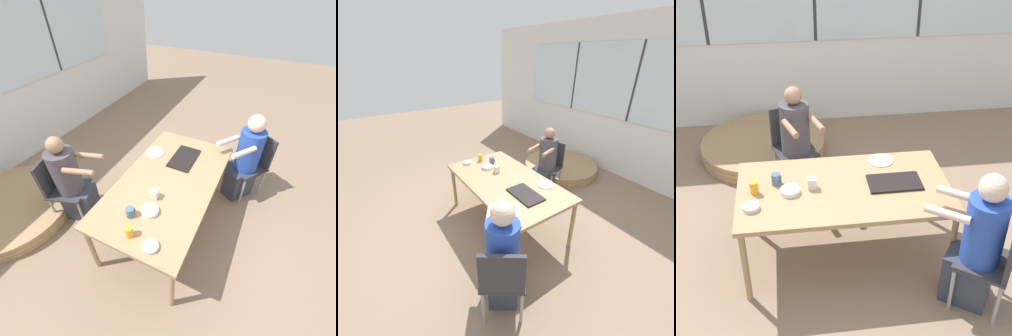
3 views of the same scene
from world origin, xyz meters
The scene contains 15 objects.
ground_plane centered at (0.00, 0.00, 0.00)m, with size 16.00×16.00×0.00m, color #8C725B.
wall_back_with_windows centered at (0.00, 2.70, 1.43)m, with size 8.40×0.08×2.80m.
dining_table centered at (0.00, 0.00, 0.66)m, with size 1.72×0.95×0.72m.
chair_for_woman_green_shirt centered at (-0.39, 1.21, 0.51)m, with size 0.50×0.50×0.86m.
chair_for_man_blue_shirt centered at (1.04, -0.74, 0.51)m, with size 0.56×0.56×0.86m.
person_woman_green_shirt centered at (-0.34, 1.06, 0.52)m, with size 0.44×0.59×1.15m.
person_man_blue_shirt centered at (0.90, -0.64, 0.54)m, with size 0.61×0.55×1.18m.
food_tray_dark centered at (0.42, -0.01, 0.73)m, with size 0.43×0.26×0.02m.
coffee_mug centered at (-0.54, 0.11, 0.76)m, with size 0.08×0.07×0.10m.
juice_glass centered at (-0.71, 0.01, 0.77)m, with size 0.07×0.07×0.11m.
milk_carton_small centered at (-0.26, 0.02, 0.76)m, with size 0.07×0.07×0.09m.
bowl_white_shallow centered at (-0.44, -0.03, 0.74)m, with size 0.16×0.16×0.04m.
bowl_cereal centered at (-0.74, -0.20, 0.73)m, with size 0.13×0.13×0.04m.
plate_tortillas centered at (0.37, 0.35, 0.72)m, with size 0.22×0.22×0.01m.
folded_table_stack centered at (-0.72, 1.85, 0.09)m, with size 1.45×1.45×0.18m.
Camera 2 is at (2.11, -1.43, 2.21)m, focal length 24.00 mm.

